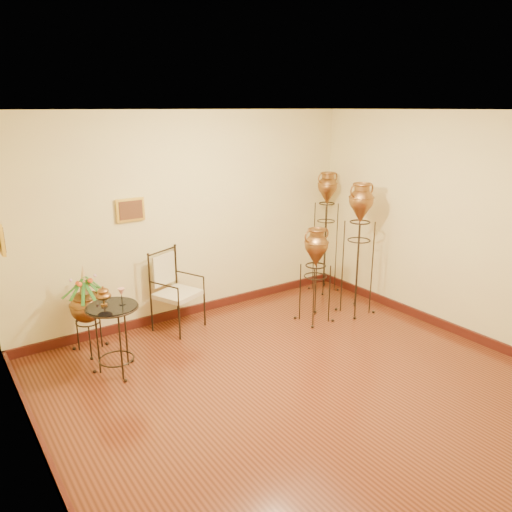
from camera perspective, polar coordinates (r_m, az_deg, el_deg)
ground at (r=5.39m, az=5.84°, el=-15.08°), size 5.00×5.00×0.00m
room_shell at (r=4.72m, az=6.35°, el=3.15°), size 5.02×5.02×2.81m
amphora_tall at (r=7.84m, az=7.96°, el=2.84°), size 0.39×0.39×1.91m
amphora_mid at (r=7.05m, az=11.62°, el=0.87°), size 0.53×0.53×1.88m
amphora_short at (r=6.75m, az=6.80°, el=-2.17°), size 0.50×0.50×1.33m
planter_urn at (r=6.19m, az=-18.84°, el=-5.12°), size 0.63×0.63×1.12m
armchair at (r=6.60m, az=-8.96°, el=-3.96°), size 0.76×0.74×1.05m
side_table at (r=5.71m, az=-15.87°, el=-9.02°), size 0.66×0.66×1.00m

